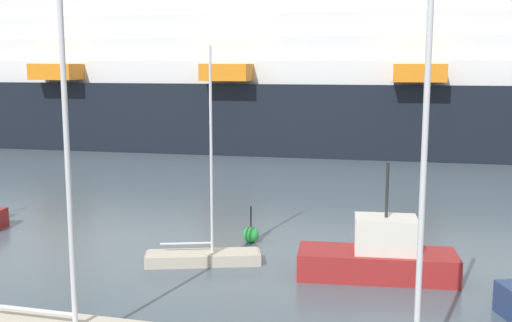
{
  "coord_description": "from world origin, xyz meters",
  "views": [
    {
      "loc": [
        4.05,
        -9.67,
        6.95
      ],
      "look_at": [
        0.0,
        17.98,
        2.52
      ],
      "focal_mm": 43.27,
      "sensor_mm": 36.0,
      "label": 1
    }
  ],
  "objects": [
    {
      "name": "sailboat_0",
      "position": [
        -0.78,
        10.62,
        0.36
      ],
      "size": [
        4.12,
        1.83,
        7.54
      ],
      "rotation": [
        0.0,
        0.0,
        0.23
      ],
      "color": "#BCB29E",
      "rests_on": "ground_plane"
    },
    {
      "name": "cruise_ship",
      "position": [
        -4.42,
        42.69,
        5.6
      ],
      "size": [
        99.3,
        20.75,
        17.45
      ],
      "rotation": [
        0.0,
        0.0,
        -0.07
      ],
      "color": "black",
      "rests_on": "ground_plane"
    },
    {
      "name": "channel_buoy_0",
      "position": [
        0.46,
        13.46,
        0.33
      ],
      "size": [
        0.63,
        0.63,
        1.46
      ],
      "color": "green",
      "rests_on": "ground_plane"
    },
    {
      "name": "fishing_boat_3",
      "position": [
        5.22,
        10.12,
        0.73
      ],
      "size": [
        5.14,
        1.79,
        3.83
      ],
      "rotation": [
        0.0,
        0.0,
        0.01
      ],
      "color": "maroon",
      "rests_on": "ground_plane"
    }
  ]
}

